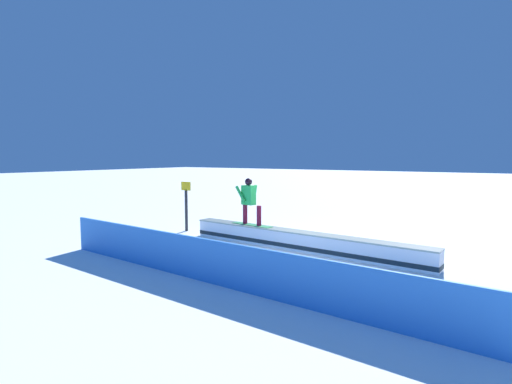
% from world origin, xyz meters
% --- Properties ---
extents(ground_plane, '(120.00, 120.00, 0.00)m').
position_xyz_m(ground_plane, '(0.00, 0.00, 0.00)').
color(ground_plane, white).
extents(grind_box, '(7.40, 1.06, 0.53)m').
position_xyz_m(grind_box, '(0.00, 0.00, 0.24)').
color(grind_box, white).
rests_on(grind_box, ground_plane).
extents(snowboarder, '(1.46, 0.48, 1.42)m').
position_xyz_m(snowboarder, '(1.78, -0.15, 1.29)').
color(snowboarder, '#329152').
rests_on(snowboarder, grind_box).
extents(safety_fence, '(10.34, 0.87, 0.91)m').
position_xyz_m(safety_fence, '(0.00, 3.65, 0.45)').
color(safety_fence, '#317FE5').
rests_on(safety_fence, ground_plane).
extents(trail_marker, '(0.40, 0.10, 1.72)m').
position_xyz_m(trail_marker, '(4.61, -0.42, 0.93)').
color(trail_marker, '#262628').
rests_on(trail_marker, ground_plane).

